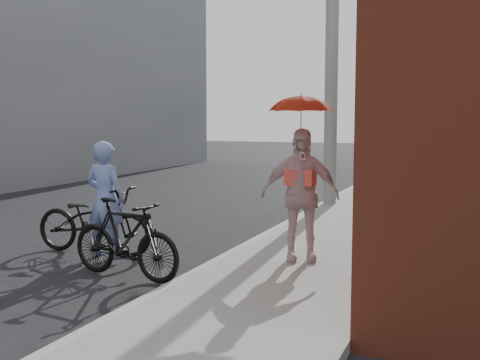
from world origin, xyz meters
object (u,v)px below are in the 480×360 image
Objects in this scene: bike_left at (94,220)px; kimono_woman at (300,195)px; utility_pole at (332,48)px; bike_right at (125,239)px; officer at (105,199)px; planter at (396,234)px.

bike_left is 1.09× the size of kimono_woman.
utility_pole is 4.19× the size of bike_right.
officer is at bearing -108.32° from utility_pole.
kimono_woman is at bearing -119.87° from planter.
kimono_woman is (3.07, 0.29, 0.50)m from bike_left.
utility_pole is at bearing -0.07° from bike_right.
utility_pole is 5.98m from kimono_woman.
bike_right is 4.39× the size of planter.
kimono_woman is (0.88, -5.36, -2.50)m from utility_pole.
utility_pole is 6.76m from bike_left.
planter is (3.80, 2.16, -0.62)m from officer.
utility_pole is 5.22m from planter.
bike_right is (-1.01, -6.63, -3.00)m from utility_pole.
officer is 4.42m from planter.
utility_pole is 18.40× the size of planter.
officer is 0.88× the size of bike_left.
utility_pole is 6.61m from officer.
kimono_woman reaches higher than bike_right.
planter is at bearing -62.09° from utility_pole.
planter is at bearing -147.79° from officer.
officer is 2.82m from kimono_woman.
bike_left reaches higher than planter.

